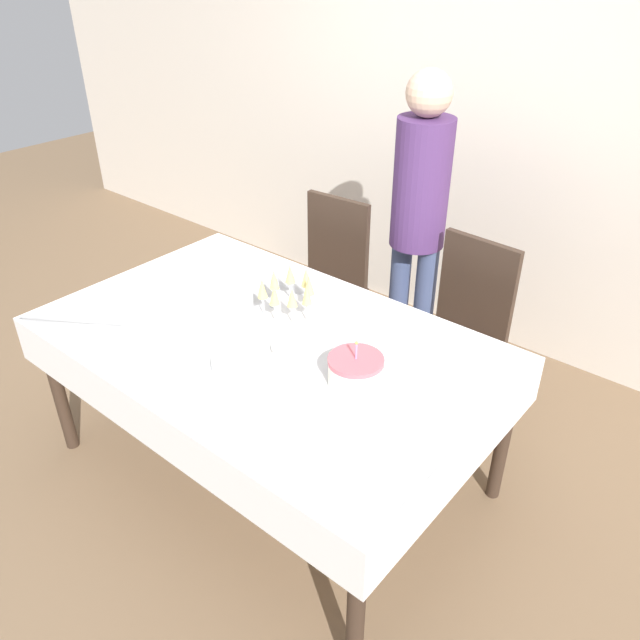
% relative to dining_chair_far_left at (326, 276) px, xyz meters
% --- Properties ---
extents(ground_plane, '(12.00, 12.00, 0.00)m').
position_rel_dining_chair_far_left_xyz_m(ground_plane, '(0.43, -0.92, -0.52)').
color(ground_plane, brown).
extents(wall_back, '(8.00, 0.05, 2.70)m').
position_rel_dining_chair_far_left_xyz_m(wall_back, '(0.43, 0.85, 0.83)').
color(wall_back, silver).
rests_on(wall_back, ground_plane).
extents(dining_table, '(1.90, 1.20, 0.75)m').
position_rel_dining_chair_far_left_xyz_m(dining_table, '(0.43, -0.92, 0.12)').
color(dining_table, white).
rests_on(dining_table, ground_plane).
extents(dining_chair_far_left, '(0.44, 0.44, 0.96)m').
position_rel_dining_chair_far_left_xyz_m(dining_chair_far_left, '(0.00, 0.00, 0.00)').
color(dining_chair_far_left, '#38281E').
rests_on(dining_chair_far_left, ground_plane).
extents(dining_chair_far_right, '(0.45, 0.45, 0.96)m').
position_rel_dining_chair_far_left_xyz_m(dining_chair_far_right, '(0.85, -0.00, 0.00)').
color(dining_chair_far_right, '#38281E').
rests_on(dining_chair_far_right, ground_plane).
extents(birthday_cake, '(0.21, 0.21, 0.18)m').
position_rel_dining_chair_far_left_xyz_m(birthday_cake, '(0.90, -0.93, 0.28)').
color(birthday_cake, silver).
rests_on(birthday_cake, dining_table).
extents(champagne_tray, '(0.33, 0.33, 0.18)m').
position_rel_dining_chair_far_left_xyz_m(champagne_tray, '(0.38, -0.71, 0.31)').
color(champagne_tray, silver).
rests_on(champagne_tray, dining_table).
extents(plate_stack_main, '(0.23, 0.23, 0.05)m').
position_rel_dining_chair_far_left_xyz_m(plate_stack_main, '(0.51, -1.13, 0.25)').
color(plate_stack_main, white).
rests_on(plate_stack_main, dining_table).
extents(plate_stack_dessert, '(0.17, 0.17, 0.03)m').
position_rel_dining_chair_far_left_xyz_m(plate_stack_dessert, '(0.58, -0.92, 0.24)').
color(plate_stack_dessert, silver).
rests_on(plate_stack_dessert, dining_table).
extents(cake_knife, '(0.30, 0.04, 0.00)m').
position_rel_dining_chair_far_left_xyz_m(cake_knife, '(0.89, -1.11, 0.22)').
color(cake_knife, silver).
rests_on(cake_knife, dining_table).
extents(fork_pile, '(0.17, 0.07, 0.02)m').
position_rel_dining_chair_far_left_xyz_m(fork_pile, '(-0.08, -1.19, 0.23)').
color(fork_pile, silver).
rests_on(fork_pile, dining_table).
extents(napkin_pile, '(0.15, 0.15, 0.01)m').
position_rel_dining_chair_far_left_xyz_m(napkin_pile, '(-0.06, -1.04, 0.23)').
color(napkin_pile, white).
rests_on(napkin_pile, dining_table).
extents(person_standing, '(0.28, 0.28, 1.67)m').
position_rel_dining_chair_far_left_xyz_m(person_standing, '(0.47, 0.15, 0.48)').
color(person_standing, '#3F4C72').
rests_on(person_standing, ground_plane).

